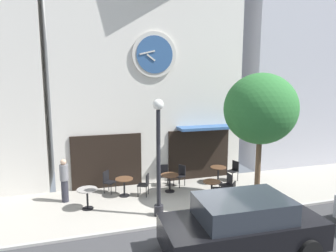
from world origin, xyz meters
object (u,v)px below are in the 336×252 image
(pedestrian_grey, at_px, (64,180))
(cafe_chair_right_end, at_px, (234,169))
(cafe_chair_facing_street, at_px, (145,183))
(cafe_table_near_door, at_px, (212,187))
(cafe_table_center, at_px, (124,184))
(cafe_table_rightmost, at_px, (87,195))
(cafe_table_center_left, at_px, (218,172))
(cafe_chair_left_end, at_px, (217,196))
(street_lamp, at_px, (158,158))
(parked_car_black, at_px, (242,226))
(street_tree, at_px, (261,109))
(cafe_chair_near_lamp, at_px, (181,174))
(cafe_chair_under_awning, at_px, (164,173))
(cafe_chair_facing_wall, at_px, (231,192))
(cafe_chair_mid_row, at_px, (108,180))
(cafe_chair_by_entrance, at_px, (227,183))
(cafe_table_near_curb, at_px, (170,179))

(pedestrian_grey, bearing_deg, cafe_chair_right_end, 2.45)
(cafe_chair_facing_street, bearing_deg, cafe_table_near_door, -26.99)
(cafe_table_center, bearing_deg, cafe_table_rightmost, -150.39)
(cafe_table_center_left, height_order, cafe_chair_left_end, cafe_chair_left_end)
(cafe_table_center_left, height_order, pedestrian_grey, pedestrian_grey)
(street_lamp, height_order, cafe_table_rightmost, street_lamp)
(street_lamp, xyz_separation_m, cafe_table_near_door, (2.27, 0.64, -1.51))
(street_lamp, relative_size, parked_car_black, 0.92)
(cafe_table_rightmost, relative_size, cafe_table_near_door, 0.98)
(street_tree, xyz_separation_m, cafe_chair_right_end, (0.45, 2.55, -3.03))
(parked_car_black, bearing_deg, cafe_chair_facing_street, 109.65)
(cafe_table_center_left, height_order, cafe_chair_near_lamp, cafe_chair_near_lamp)
(parked_car_black, bearing_deg, cafe_chair_near_lamp, 88.99)
(street_tree, height_order, cafe_chair_facing_street, street_tree)
(cafe_chair_under_awning, xyz_separation_m, cafe_chair_facing_wall, (1.79, -2.77, 0.00))
(cafe_table_center, height_order, cafe_table_center_left, cafe_table_center_left)
(cafe_chair_right_end, xyz_separation_m, cafe_chair_facing_wall, (-1.46, -2.43, 0.00))
(cafe_chair_right_end, xyz_separation_m, cafe_chair_mid_row, (-5.69, 0.16, 0.00))
(cafe_chair_under_awning, bearing_deg, cafe_chair_left_end, -69.54)
(cafe_table_center_left, distance_m, cafe_chair_right_end, 0.86)
(cafe_chair_facing_street, bearing_deg, cafe_chair_by_entrance, -17.10)
(cafe_chair_facing_street, bearing_deg, cafe_chair_under_awning, 42.56)
(cafe_chair_by_entrance, relative_size, cafe_chair_under_awning, 1.00)
(cafe_table_near_door, height_order, cafe_chair_facing_wall, cafe_chair_facing_wall)
(cafe_chair_under_awning, bearing_deg, pedestrian_grey, -170.90)
(street_lamp, distance_m, cafe_chair_by_entrance, 3.52)
(pedestrian_grey, bearing_deg, cafe_chair_facing_wall, -19.76)
(cafe_table_rightmost, height_order, pedestrian_grey, pedestrian_grey)
(cafe_chair_by_entrance, distance_m, cafe_chair_right_end, 1.98)
(street_lamp, xyz_separation_m, cafe_chair_facing_street, (-0.07, 1.83, -1.50))
(cafe_table_center, distance_m, cafe_chair_mid_row, 0.81)
(cafe_chair_by_entrance, bearing_deg, cafe_table_near_door, -163.63)
(cafe_table_center_left, relative_size, cafe_chair_right_end, 0.82)
(cafe_chair_facing_street, relative_size, cafe_chair_mid_row, 1.00)
(cafe_chair_facing_wall, relative_size, cafe_chair_mid_row, 1.00)
(cafe_table_near_curb, relative_size, parked_car_black, 0.17)
(cafe_table_center_left, relative_size, cafe_chair_mid_row, 0.82)
(street_lamp, relative_size, street_tree, 0.82)
(cafe_chair_by_entrance, height_order, parked_car_black, parked_car_black)
(cafe_table_near_door, height_order, cafe_table_center_left, cafe_table_near_door)
(cafe_table_center_left, height_order, cafe_chair_by_entrance, cafe_chair_by_entrance)
(street_tree, bearing_deg, cafe_table_rightmost, 167.80)
(street_lamp, bearing_deg, cafe_table_rightmost, 152.02)
(cafe_table_center_left, relative_size, cafe_chair_facing_wall, 0.82)
(cafe_table_center_left, bearing_deg, parked_car_black, -109.51)
(cafe_chair_by_entrance, height_order, pedestrian_grey, pedestrian_grey)
(parked_car_black, bearing_deg, cafe_table_center, 116.87)
(cafe_table_center_left, xyz_separation_m, cafe_chair_under_awning, (-2.40, 0.45, 0.01))
(cafe_table_rightmost, relative_size, cafe_table_center_left, 1.01)
(pedestrian_grey, bearing_deg, cafe_chair_by_entrance, -11.67)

